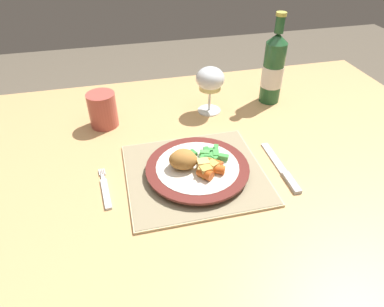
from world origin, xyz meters
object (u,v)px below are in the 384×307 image
at_px(wine_glass, 210,81).
at_px(drinking_cup, 103,109).
at_px(table_knife, 283,171).
at_px(dinner_plate, 197,169).
at_px(bottle, 273,69).
at_px(fork, 105,191).
at_px(dining_table, 206,178).

bearing_deg(wine_glass, drinking_cup, -179.00).
bearing_deg(table_knife, dinner_plate, 169.18).
height_order(table_knife, bottle, bottle).
relative_size(fork, drinking_cup, 1.40).
bearing_deg(bottle, dinner_plate, -136.16).
distance_m(dinner_plate, drinking_cup, 0.34).
height_order(table_knife, wine_glass, wine_glass).
bearing_deg(dinner_plate, bottle, 43.84).
bearing_deg(dinner_plate, drinking_cup, 126.28).
bearing_deg(bottle, drinking_cup, -177.22).
bearing_deg(table_knife, fork, 175.81).
relative_size(dinner_plate, bottle, 0.89).
bearing_deg(dining_table, table_knife, -35.65).
xyz_separation_m(wine_glass, drinking_cup, (-0.31, -0.01, -0.05)).
distance_m(dinner_plate, wine_glass, 0.31).
relative_size(fork, table_knife, 0.71).
bearing_deg(dinner_plate, fork, -177.82).
bearing_deg(fork, wine_glass, 41.92).
relative_size(dining_table, dinner_plate, 5.83).
distance_m(dining_table, wine_glass, 0.28).
bearing_deg(wine_glass, dinner_plate, -111.24).
bearing_deg(table_knife, bottle, 71.64).
height_order(fork, wine_glass, wine_glass).
bearing_deg(dinner_plate, wine_glass, 68.76).
relative_size(dinner_plate, drinking_cup, 2.46).
bearing_deg(drinking_cup, dinner_plate, -53.72).
distance_m(fork, wine_glass, 0.44).
xyz_separation_m(wine_glass, bottle, (0.20, 0.02, 0.01)).
bearing_deg(fork, bottle, 30.41).
height_order(table_knife, drinking_cup, drinking_cup).
xyz_separation_m(table_knife, wine_glass, (-0.09, 0.32, 0.10)).
distance_m(table_knife, bottle, 0.37).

